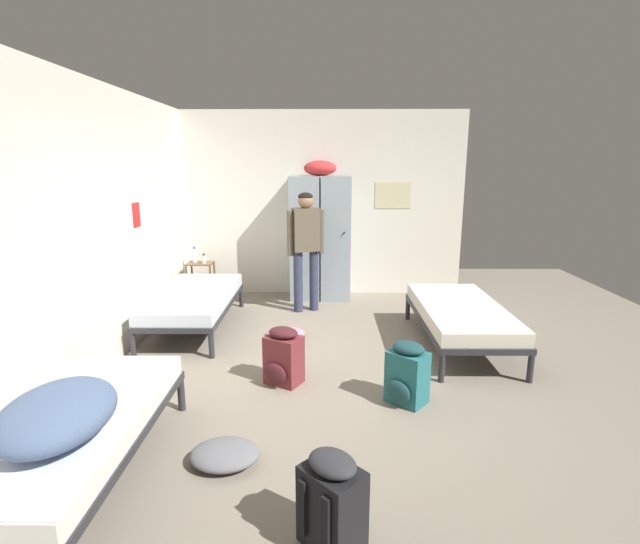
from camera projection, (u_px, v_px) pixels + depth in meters
ground_plane at (320, 371)px, 4.71m from camera, size 9.35×9.35×0.00m
room_backdrop at (218, 217)px, 5.63m from camera, size 4.37×5.90×2.81m
locker_bank at (320, 235)px, 7.06m from camera, size 0.90×0.55×2.07m
shelf_unit at (201, 277)px, 7.11m from camera, size 0.38×0.30×0.57m
bed_left_front at (70, 429)px, 2.99m from camera, size 0.90×1.90×0.49m
bed_left_rear at (194, 299)px, 5.83m from camera, size 0.90×1.90×0.49m
bed_right at (460, 314)px, 5.27m from camera, size 0.90×1.90×0.49m
bedding_heap at (57, 414)px, 2.68m from camera, size 0.61×0.79×0.29m
person_traveler at (306, 241)px, 6.41m from camera, size 0.50×0.31×1.65m
water_bottle at (195, 255)px, 7.05m from camera, size 0.07×0.07×0.24m
lotion_bottle at (204, 259)px, 7.01m from camera, size 0.06×0.06×0.15m
backpack_maroon at (283, 357)px, 4.39m from camera, size 0.40×0.41×0.55m
backpack_black at (334, 502)px, 2.52m from camera, size 0.42×0.42×0.55m
backpack_teal at (407, 374)px, 4.03m from camera, size 0.41×0.42×0.55m
clothes_pile_grey at (225, 454)px, 3.25m from camera, size 0.48×0.40×0.13m
clothes_pile_pink at (286, 333)px, 5.61m from camera, size 0.45×0.38×0.09m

